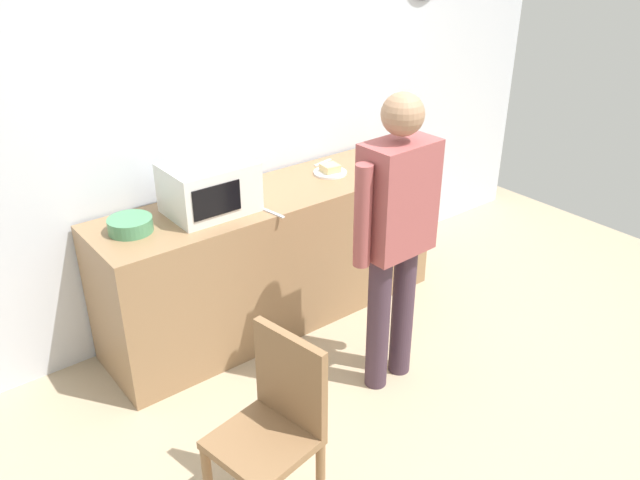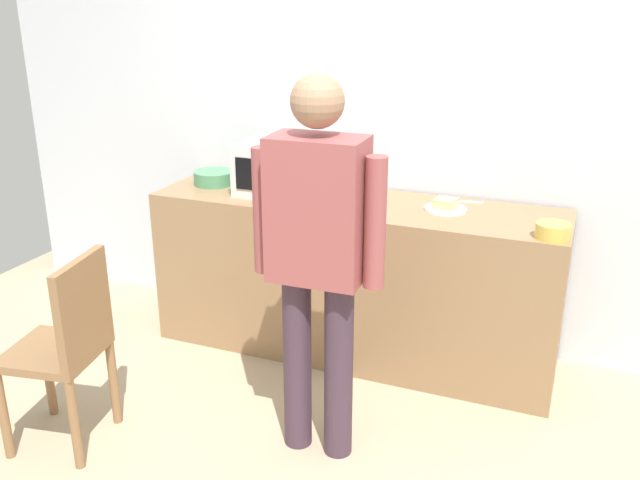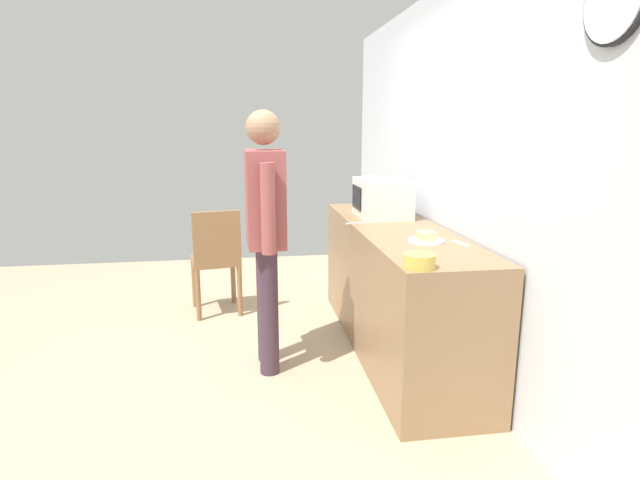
{
  "view_description": "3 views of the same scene",
  "coord_description": "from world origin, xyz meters",
  "views": [
    {
      "loc": [
        -2.19,
        -1.92,
        2.53
      ],
      "look_at": [
        -0.14,
        0.7,
        0.81
      ],
      "focal_mm": 36.27,
      "sensor_mm": 36.0,
      "label": 1
    },
    {
      "loc": [
        1.08,
        -2.25,
        2.03
      ],
      "look_at": [
        -0.18,
        0.83,
        0.82
      ],
      "focal_mm": 38.49,
      "sensor_mm": 36.0,
      "label": 2
    },
    {
      "loc": [
        3.35,
        0.13,
        1.63
      ],
      "look_at": [
        -0.16,
        0.66,
        0.84
      ],
      "focal_mm": 28.7,
      "sensor_mm": 36.0,
      "label": 3
    }
  ],
  "objects": [
    {
      "name": "fork_utensil",
      "position": [
        -0.28,
        0.95,
        0.93
      ],
      "size": [
        0.05,
        0.17,
        0.01
      ],
      "primitive_type": "cube",
      "rotation": [
        0.0,
        0.0,
        1.73
      ],
      "color": "silver",
      "rests_on": "kitchen_counter"
    },
    {
      "name": "cereal_bowl",
      "position": [
        -1.04,
        1.25,
        0.97
      ],
      "size": [
        0.25,
        0.25,
        0.08
      ],
      "primitive_type": "cylinder",
      "color": "#4C8E60",
      "rests_on": "kitchen_counter"
    },
    {
      "name": "salad_bowl",
      "position": [
        0.95,
        1.0,
        0.96
      ],
      "size": [
        0.16,
        0.16,
        0.07
      ],
      "primitive_type": "cylinder",
      "color": "gold",
      "rests_on": "kitchen_counter"
    },
    {
      "name": "microwave",
      "position": [
        -0.55,
        1.22,
        1.08
      ],
      "size": [
        0.5,
        0.39,
        0.3
      ],
      "color": "silver",
      "rests_on": "kitchen_counter"
    },
    {
      "name": "back_wall",
      "position": [
        0.01,
        1.6,
        1.3
      ],
      "size": [
        5.4,
        0.13,
        2.6
      ],
      "color": "silver",
      "rests_on": "ground_plane"
    },
    {
      "name": "wooden_chair",
      "position": [
        -1.03,
        -0.12,
        0.52
      ],
      "size": [
        0.46,
        0.46,
        0.94
      ],
      "color": "olive",
      "rests_on": "ground_plane"
    },
    {
      "name": "kitchen_counter",
      "position": [
        -0.12,
        1.22,
        0.46
      ],
      "size": [
        2.32,
        0.62,
        0.93
      ],
      "primitive_type": "cube",
      "color": "#93704C",
      "rests_on": "ground_plane"
    },
    {
      "name": "sandwich_plate",
      "position": [
        0.38,
        1.25,
        0.95
      ],
      "size": [
        0.22,
        0.22,
        0.07
      ],
      "color": "white",
      "rests_on": "kitchen_counter"
    },
    {
      "name": "spoon_utensil",
      "position": [
        0.47,
        1.44,
        0.93
      ],
      "size": [
        0.17,
        0.05,
        0.01
      ],
      "primitive_type": "cube",
      "rotation": [
        0.0,
        0.0,
        0.2
      ],
      "color": "silver",
      "rests_on": "kitchen_counter"
    },
    {
      "name": "ground_plane",
      "position": [
        0.0,
        0.0,
        0.0
      ],
      "size": [
        6.0,
        6.0,
        0.0
      ],
      "primitive_type": "plane",
      "color": "tan"
    },
    {
      "name": "person_standing",
      "position": [
        0.04,
        0.27,
        1.02
      ],
      "size": [
        0.59,
        0.25,
        1.73
      ],
      "color": "#412D3C",
      "rests_on": "ground_plane"
    }
  ]
}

